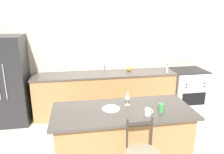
{
  "coord_description": "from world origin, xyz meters",
  "views": [
    {
      "loc": [
        -0.61,
        -4.14,
        2.22
      ],
      "look_at": [
        0.0,
        -0.54,
        1.12
      ],
      "focal_mm": 35.0,
      "sensor_mm": 36.0,
      "label": 1
    }
  ],
  "objects": [
    {
      "name": "wine_glass",
      "position": [
        0.1,
        -1.31,
        1.07
      ],
      "size": [
        0.07,
        0.07,
        0.21
      ],
      "color": "white",
      "rests_on": "kitchen_island"
    },
    {
      "name": "back_counter",
      "position": [
        0.0,
        0.37,
        0.47
      ],
      "size": [
        3.07,
        0.67,
        0.93
      ],
      "color": "#A87547",
      "rests_on": "ground_plane"
    },
    {
      "name": "tumbler_cup",
      "position": [
        0.49,
        -1.6,
        0.97
      ],
      "size": [
        0.07,
        0.07,
        0.12
      ],
      "color": "#3D934C",
      "rests_on": "kitchen_island"
    },
    {
      "name": "dinner_plate",
      "position": [
        -0.16,
        -1.4,
        0.92
      ],
      "size": [
        0.25,
        0.25,
        0.02
      ],
      "color": "white",
      "rests_on": "kitchen_island"
    },
    {
      "name": "pumpkin_decoration",
      "position": [
        0.55,
        0.43,
        0.98
      ],
      "size": [
        0.12,
        0.12,
        0.12
      ],
      "color": "orange",
      "rests_on": "back_counter"
    },
    {
      "name": "oven_range",
      "position": [
        1.93,
        0.33,
        0.46
      ],
      "size": [
        0.76,
        0.7,
        0.93
      ],
      "color": "#ADAFB5",
      "rests_on": "ground_plane"
    },
    {
      "name": "coffee_mug",
      "position": [
        0.29,
        -1.66,
        0.96
      ],
      "size": [
        0.12,
        0.09,
        0.09
      ],
      "color": "white",
      "rests_on": "kitchen_island"
    },
    {
      "name": "sink_faucet",
      "position": [
        0.0,
        0.57,
        1.07
      ],
      "size": [
        0.02,
        0.13,
        0.22
      ],
      "color": "#ADAFB5",
      "rests_on": "back_counter"
    },
    {
      "name": "refrigerator",
      "position": [
        -1.97,
        0.3,
        0.89
      ],
      "size": [
        0.74,
        0.76,
        1.78
      ],
      "color": "#232326",
      "rests_on": "ground_plane"
    },
    {
      "name": "wall_back",
      "position": [
        0.0,
        0.69,
        1.35
      ],
      "size": [
        6.0,
        0.07,
        2.7
      ],
      "color": "beige",
      "rests_on": "ground_plane"
    },
    {
      "name": "kitchen_island",
      "position": [
        0.0,
        -1.45,
        0.46
      ],
      "size": [
        1.95,
        0.85,
        0.92
      ],
      "color": "#A87547",
      "rests_on": "ground_plane"
    },
    {
      "name": "ground_plane",
      "position": [
        0.0,
        0.0,
        0.0
      ],
      "size": [
        18.0,
        18.0,
        0.0
      ],
      "primitive_type": "plane",
      "color": "beige"
    },
    {
      "name": "soap_bottle",
      "position": [
        1.35,
        0.21,
        1.01
      ],
      "size": [
        0.05,
        0.05,
        0.19
      ],
      "color": "silver",
      "rests_on": "back_counter"
    }
  ]
}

